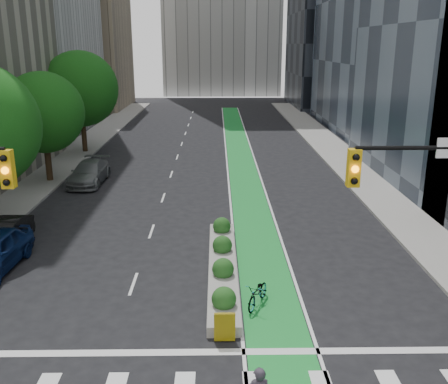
{
  "coord_description": "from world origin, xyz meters",
  "views": [
    {
      "loc": [
        0.97,
        -12.66,
        9.5
      ],
      "look_at": [
        1.29,
        9.16,
        3.0
      ],
      "focal_mm": 40.0,
      "sensor_mm": 36.0,
      "label": 1
    }
  ],
  "objects_px": {
    "bicycle": "(258,293)",
    "parked_car_left_mid": "(0,237)",
    "median_planter": "(223,264)",
    "parked_car_left_far": "(89,173)"
  },
  "relations": [
    {
      "from": "bicycle",
      "to": "parked_car_left_mid",
      "type": "relative_size",
      "value": 0.39
    },
    {
      "from": "median_planter",
      "to": "bicycle",
      "type": "distance_m",
      "value": 3.1
    },
    {
      "from": "bicycle",
      "to": "parked_car_left_far",
      "type": "bearing_deg",
      "value": 146.09
    },
    {
      "from": "parked_car_left_far",
      "to": "parked_car_left_mid",
      "type": "bearing_deg",
      "value": -94.2
    },
    {
      "from": "bicycle",
      "to": "parked_car_left_far",
      "type": "distance_m",
      "value": 20.31
    },
    {
      "from": "parked_car_left_mid",
      "to": "parked_car_left_far",
      "type": "relative_size",
      "value": 0.87
    },
    {
      "from": "median_planter",
      "to": "parked_car_left_mid",
      "type": "xyz_separation_m",
      "value": [
        -10.44,
        2.3,
        0.39
      ]
    },
    {
      "from": "median_planter",
      "to": "parked_car_left_far",
      "type": "bearing_deg",
      "value": 122.51
    },
    {
      "from": "median_planter",
      "to": "parked_car_left_mid",
      "type": "distance_m",
      "value": 10.69
    },
    {
      "from": "median_planter",
      "to": "bicycle",
      "type": "xyz_separation_m",
      "value": [
        1.29,
        -2.82,
        0.11
      ]
    }
  ]
}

